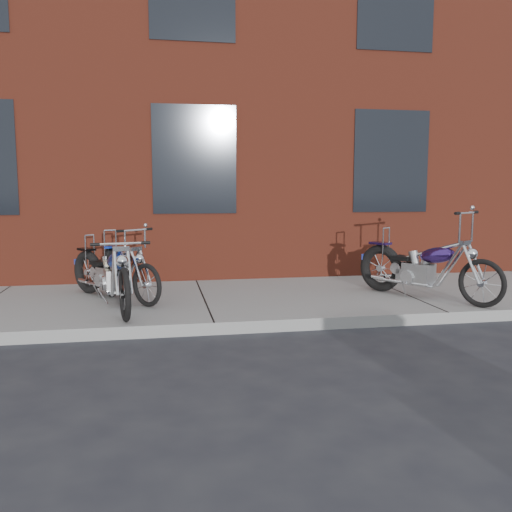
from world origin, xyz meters
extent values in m
plane|color=#222229|center=(0.00, 0.00, 0.00)|extent=(120.00, 120.00, 0.00)
cube|color=gray|center=(0.00, 1.50, 0.07)|extent=(22.00, 3.00, 0.15)
cube|color=maroon|center=(0.00, 8.00, 4.00)|extent=(22.00, 10.00, 8.00)
torus|color=black|center=(2.80, 1.39, 0.51)|extent=(0.51, 0.68, 0.72)
torus|color=black|center=(3.65, 0.07, 0.48)|extent=(0.41, 0.59, 0.65)
cube|color=gray|center=(3.15, 0.85, 0.50)|extent=(0.45, 0.49, 0.30)
ellipsoid|color=navy|center=(3.30, 0.62, 0.79)|extent=(0.52, 0.61, 0.31)
cube|color=black|center=(3.01, 1.07, 0.70)|extent=(0.35, 0.37, 0.06)
cylinder|color=silver|center=(3.59, 0.17, 0.74)|extent=(0.19, 0.27, 0.54)
cylinder|color=silver|center=(3.52, 0.28, 1.40)|extent=(0.48, 0.32, 0.03)
cylinder|color=silver|center=(2.84, 1.33, 0.89)|extent=(0.03, 0.03, 0.48)
cylinder|color=silver|center=(3.13, 1.10, 0.37)|extent=(0.53, 0.78, 0.05)
torus|color=black|center=(-1.29, 1.66, 0.51)|extent=(0.27, 0.73, 0.72)
torus|color=black|center=(-1.01, 0.12, 0.48)|extent=(0.19, 0.65, 0.65)
cube|color=gray|center=(-1.17, 1.03, 0.50)|extent=(0.35, 0.44, 0.30)
ellipsoid|color=#1F43B6|center=(-1.12, 0.76, 0.79)|extent=(0.36, 0.59, 0.31)
cube|color=#BCB38C|center=(-1.22, 1.29, 0.70)|extent=(0.29, 0.32, 0.06)
cylinder|color=silver|center=(-1.03, 0.24, 0.74)|extent=(0.09, 0.29, 0.54)
cylinder|color=silver|center=(-1.05, 0.36, 1.06)|extent=(0.55, 0.13, 0.03)
cylinder|color=silver|center=(-1.28, 1.58, 0.89)|extent=(0.03, 0.03, 0.48)
cylinder|color=silver|center=(-1.10, 1.27, 0.37)|extent=(0.21, 0.89, 0.05)
torus|color=black|center=(-1.59, 2.04, 0.48)|extent=(0.50, 0.59, 0.65)
torus|color=black|center=(-0.71, 0.94, 0.44)|extent=(0.42, 0.50, 0.59)
cube|color=gray|center=(-1.23, 1.59, 0.47)|extent=(0.42, 0.44, 0.27)
ellipsoid|color=black|center=(-1.07, 1.40, 0.73)|extent=(0.49, 0.53, 0.28)
cube|color=black|center=(-1.38, 1.78, 0.65)|extent=(0.33, 0.33, 0.05)
cylinder|color=silver|center=(-0.78, 1.03, 0.68)|extent=(0.19, 0.23, 0.49)
cylinder|color=silver|center=(-0.85, 1.11, 1.17)|extent=(0.40, 0.33, 0.03)
cylinder|color=silver|center=(-1.55, 1.99, 0.82)|extent=(0.03, 0.03, 0.43)
cylinder|color=silver|center=(-1.27, 1.82, 0.35)|extent=(0.54, 0.66, 0.04)
camera|label=1|loc=(-0.63, -6.21, 1.72)|focal=38.00mm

